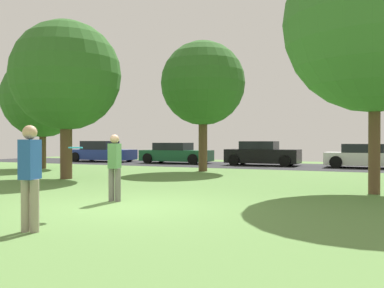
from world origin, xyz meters
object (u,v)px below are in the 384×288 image
object	(u,v)px
parked_car_green	(176,154)
frisbee_disc	(76,148)
maple_tree_near	(43,97)
birch_tree_lone	(66,76)
parked_car_blue	(102,152)
parked_car_black	(262,154)
person_thrower	(30,173)
parked_car_white	(366,157)
oak_tree_right	(203,84)
person_catcher	(115,165)
oak_tree_center	(375,22)

from	to	relation	value
parked_car_green	frisbee_disc	bearing A→B (deg)	-69.27
maple_tree_near	birch_tree_lone	size ratio (longest dim) A/B	0.96
maple_tree_near	birch_tree_lone	xyz separation A→B (m)	(5.06, -4.05, 0.21)
birch_tree_lone	frisbee_disc	distance (m)	8.60
parked_car_blue	frisbee_disc	bearing A→B (deg)	-54.84
parked_car_blue	parked_car_black	distance (m)	11.28
person_thrower	parked_car_blue	bearing A→B (deg)	21.41
maple_tree_near	parked_car_white	size ratio (longest dim) A/B	1.36
oak_tree_right	parked_car_white	bearing A→B (deg)	39.33
parked_car_green	parked_car_black	bearing A→B (deg)	-0.19
oak_tree_right	parked_car_green	size ratio (longest dim) A/B	1.37
person_catcher	parked_car_white	size ratio (longest dim) A/B	0.37
oak_tree_right	parked_car_black	size ratio (longest dim) A/B	1.46
parked_car_blue	parked_car_white	xyz separation A→B (m)	(16.90, 0.07, -0.05)
parked_car_black	parked_car_white	size ratio (longest dim) A/B	0.99
birch_tree_lone	parked_car_blue	bearing A→B (deg)	120.78
frisbee_disc	parked_car_white	bearing A→B (deg)	75.26
maple_tree_near	person_catcher	bearing A→B (deg)	-39.03
person_catcher	parked_car_green	distance (m)	16.89
frisbee_disc	parked_car_black	xyz separation A→B (m)	(-1.02, 17.56, -0.65)
frisbee_disc	parked_car_white	distance (m)	18.13
parked_car_black	parked_car_blue	bearing A→B (deg)	-179.44
parked_car_green	person_catcher	bearing A→B (deg)	-68.31
oak_tree_center	parked_car_blue	world-z (taller)	oak_tree_center
person_catcher	parked_car_white	distance (m)	16.43
maple_tree_near	frisbee_disc	distance (m)	14.82
oak_tree_center	birch_tree_lone	world-z (taller)	oak_tree_center
maple_tree_near	oak_tree_right	bearing A→B (deg)	11.75
oak_tree_center	person_catcher	bearing A→B (deg)	-144.06
birch_tree_lone	person_thrower	xyz separation A→B (m)	(5.83, -7.54, -2.95)
frisbee_disc	parked_car_white	world-z (taller)	frisbee_disc
frisbee_disc	parked_car_blue	xyz separation A→B (m)	(-12.29, 17.45, -0.66)
birch_tree_lone	parked_car_blue	xyz separation A→B (m)	(-6.78, 11.38, -3.24)
parked_car_white	oak_tree_right	bearing A→B (deg)	-140.67
birch_tree_lone	parked_car_green	size ratio (longest dim) A/B	1.33
oak_tree_center	frisbee_disc	bearing A→B (deg)	-131.10
oak_tree_right	birch_tree_lone	world-z (taller)	oak_tree_right
person_thrower	parked_car_white	xyz separation A→B (m)	(4.29, 18.99, -0.34)
oak_tree_center	oak_tree_right	bearing A→B (deg)	141.87
oak_tree_right	maple_tree_near	bearing A→B (deg)	-168.25
frisbee_disc	parked_car_blue	world-z (taller)	parked_car_blue
oak_tree_right	parked_car_green	xyz separation A→B (m)	(-4.32, 5.75, -3.52)
oak_tree_center	person_catcher	xyz separation A→B (m)	(-5.59, -4.05, -3.77)
frisbee_disc	parked_car_green	world-z (taller)	frisbee_disc
frisbee_disc	parked_car_green	size ratio (longest dim) A/B	0.08
maple_tree_near	person_thrower	size ratio (longest dim) A/B	3.42
person_catcher	birch_tree_lone	bearing A→B (deg)	-141.66
birch_tree_lone	parked_car_green	distance (m)	12.02
oak_tree_right	parked_car_white	world-z (taller)	oak_tree_right
oak_tree_right	birch_tree_lone	size ratio (longest dim) A/B	1.03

